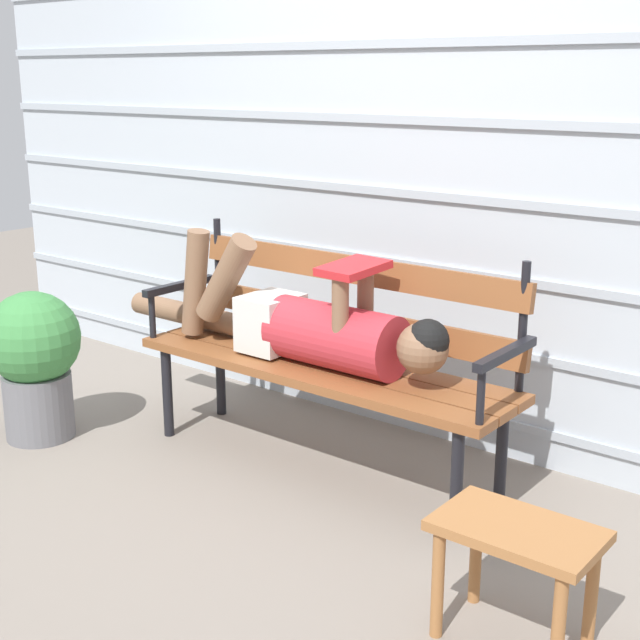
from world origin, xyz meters
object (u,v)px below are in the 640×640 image
object	(u,v)px
footstool	(516,549)
reclining_person	(307,325)
park_bench	(330,347)
potted_plant	(34,357)

from	to	relation	value
footstool	reclining_person	bearing A→B (deg)	154.65
park_bench	potted_plant	distance (m)	1.30
park_bench	footstool	bearing A→B (deg)	-29.23
potted_plant	reclining_person	bearing A→B (deg)	25.64
footstool	potted_plant	size ratio (longest dim) A/B	0.68
park_bench	reclining_person	distance (m)	0.13
reclining_person	potted_plant	bearing A→B (deg)	-154.36
park_bench	reclining_person	xyz separation A→B (m)	(-0.07, -0.07, 0.09)
reclining_person	potted_plant	distance (m)	1.23
reclining_person	footstool	xyz separation A→B (m)	(1.21, -0.57, -0.30)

